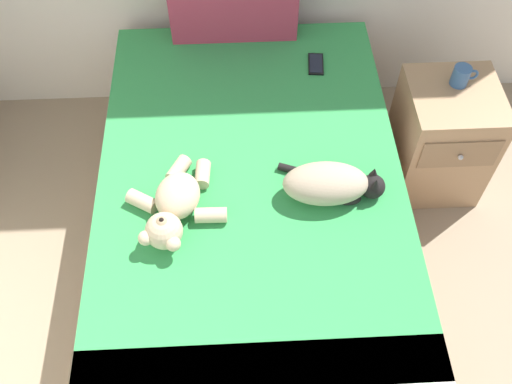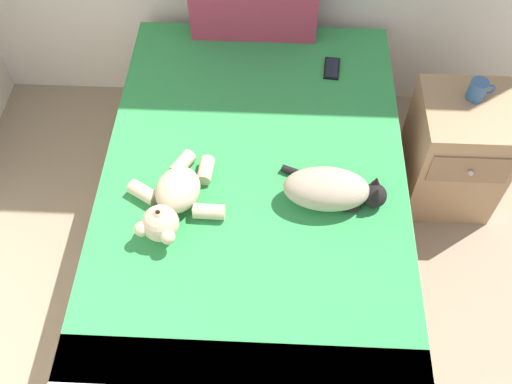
% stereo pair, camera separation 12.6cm
% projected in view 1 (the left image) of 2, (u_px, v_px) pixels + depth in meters
% --- Properties ---
extents(bed, '(1.32, 2.06, 0.57)m').
position_uv_depth(bed, '(252.00, 218.00, 2.60)').
color(bed, '#9E7A56').
rests_on(bed, ground_plane).
extents(cat, '(0.42, 0.26, 0.15)m').
position_uv_depth(cat, '(330.00, 184.00, 2.27)').
color(cat, tan).
rests_on(cat, bed).
extents(teddy_bear, '(0.40, 0.48, 0.15)m').
position_uv_depth(teddy_bear, '(174.00, 206.00, 2.21)').
color(teddy_bear, beige).
rests_on(teddy_bear, bed).
extents(cell_phone, '(0.09, 0.15, 0.01)m').
position_uv_depth(cell_phone, '(316.00, 64.00, 2.78)').
color(cell_phone, black).
rests_on(cell_phone, bed).
extents(nightstand, '(0.42, 0.46, 0.61)m').
position_uv_depth(nightstand, '(441.00, 138.00, 2.85)').
color(nightstand, '#9E7A56').
rests_on(nightstand, ground_plane).
extents(mug, '(0.12, 0.08, 0.09)m').
position_uv_depth(mug, '(461.00, 76.00, 2.61)').
color(mug, '#33598C').
rests_on(mug, nightstand).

